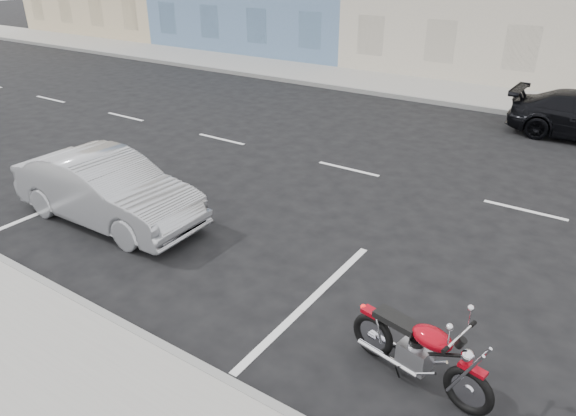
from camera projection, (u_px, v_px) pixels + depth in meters
The scene contains 5 objects.
ground at pixel (429, 188), 11.32m from camera, with size 120.00×120.00×0.00m, color black.
sidewalk_far at pixel (384, 83), 20.27m from camera, with size 80.00×3.40×0.15m, color gray.
curb_far at pixel (365, 92), 19.00m from camera, with size 80.00×0.12×0.16m, color gray.
motorcycle at pixel (472, 383), 5.57m from camera, with size 1.88×0.71×0.95m.
sedan_silver at pixel (107, 189), 9.65m from camera, with size 1.38×3.97×1.31m, color #9EA0A5.
Camera 1 is at (3.19, -10.33, 4.60)m, focal length 32.00 mm.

